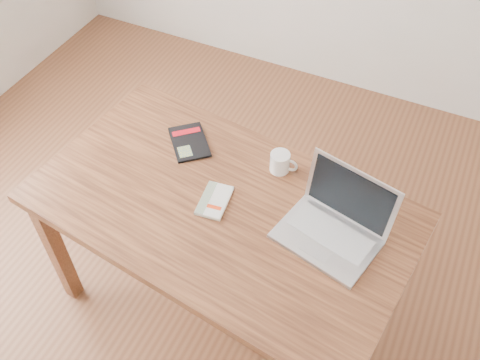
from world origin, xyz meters
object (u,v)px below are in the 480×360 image
at_px(desk, 222,219).
at_px(white_guidebook, 214,200).
at_px(coffee_mug, 281,162).
at_px(black_guidebook, 189,142).
at_px(laptop, 335,223).

bearing_deg(desk, white_guidebook, -173.68).
bearing_deg(desk, coffee_mug, 70.46).
distance_m(desk, black_guidebook, 0.37).
bearing_deg(coffee_mug, laptop, -36.02).
bearing_deg(desk, laptop, 15.35).
xyz_separation_m(laptop, coffee_mug, (-0.29, 0.20, -0.01)).
height_order(black_guidebook, laptop, laptop).
distance_m(desk, laptop, 0.45).
height_order(white_guidebook, black_guidebook, white_guidebook).
distance_m(white_guidebook, laptop, 0.46).
bearing_deg(white_guidebook, desk, -8.50).
distance_m(black_guidebook, coffee_mug, 0.40).
bearing_deg(desk, black_guidebook, 145.83).
bearing_deg(white_guidebook, laptop, -0.04).
xyz_separation_m(white_guidebook, laptop, (0.45, 0.06, 0.04)).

